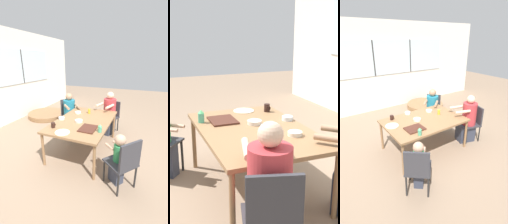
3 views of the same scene
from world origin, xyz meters
TOP-DOWN VIEW (x-y plane):
  - ground_plane at (0.00, 0.00)m, footprint 16.00×16.00m
  - dining_table at (0.00, 0.00)m, footprint 1.66×1.09m
  - chair_for_man_blue_shirt at (1.20, -0.34)m, footprint 0.49×0.49m
  - person_man_blue_shirt at (1.04, -0.29)m, footprint 0.64×0.46m
  - food_tray_dark at (-0.37, -0.23)m, footprint 0.36×0.29m
  - coffee_mug at (-0.55, 0.39)m, footprint 0.08×0.07m
  - sippy_cup at (-0.41, -0.47)m, footprint 0.07×0.07m
  - juice_glass at (0.44, 0.05)m, footprint 0.06×0.06m
  - bowl_white_shallow at (0.35, 0.29)m, footprint 0.14×0.14m
  - bowl_cereal at (-0.14, 0.06)m, footprint 0.16×0.16m
  - bowl_fruit at (-0.13, 0.46)m, footprint 0.12×0.12m
  - plate_tortillas at (-0.68, 0.13)m, footprint 0.26×0.26m

SIDE VIEW (x-z plane):
  - ground_plane at x=0.00m, z-range 0.00..0.00m
  - chair_for_man_blue_shirt at x=1.20m, z-range 0.08..0.92m
  - person_man_blue_shirt at x=1.04m, z-range -0.06..1.07m
  - dining_table at x=0.00m, z-range 0.30..1.00m
  - plate_tortillas at x=-0.68m, z-range 0.70..0.71m
  - food_tray_dark at x=-0.37m, z-range 0.70..0.72m
  - bowl_white_shallow at x=0.35m, z-range 0.70..0.74m
  - bowl_cereal at x=-0.14m, z-range 0.70..0.75m
  - bowl_fruit at x=-0.13m, z-range 0.70..0.75m
  - coffee_mug at x=-0.55m, z-range 0.70..0.80m
  - juice_glass at x=0.44m, z-range 0.70..0.81m
  - sippy_cup at x=-0.41m, z-range 0.70..0.85m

